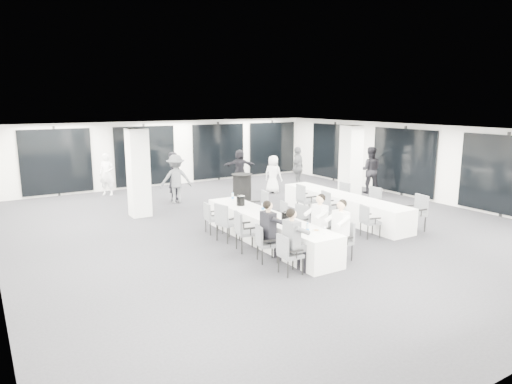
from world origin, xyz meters
TOP-DOWN VIEW (x-y plane):
  - room at (0.89, 1.11)m, footprint 14.04×16.04m
  - column_left at (-2.80, 3.20)m, footprint 0.60×0.60m
  - column_right at (4.20, 1.00)m, footprint 0.60×0.60m
  - banquet_table_main at (-0.91, -1.38)m, footprint 0.90×5.00m
  - banquet_table_side at (2.52, -0.49)m, footprint 0.90×5.00m
  - cocktail_table at (0.94, 3.11)m, footprint 0.76×0.76m
  - chair_main_left_near at (-1.74, -3.44)m, footprint 0.47×0.51m
  - chair_main_left_second at (-1.74, -2.52)m, footprint 0.53×0.55m
  - chair_main_left_mid at (-1.75, -1.62)m, footprint 0.59×0.62m
  - chair_main_left_fourth at (-1.75, -0.68)m, footprint 0.61×0.64m
  - chair_main_left_far at (-1.74, 0.18)m, footprint 0.48×0.52m
  - chair_main_right_near at (-0.09, -3.35)m, footprint 0.47×0.52m
  - chair_main_right_second at (-0.08, -2.58)m, footprint 0.60×0.62m
  - chair_main_right_mid at (-0.08, -1.63)m, footprint 0.56×0.60m
  - chair_main_right_fourth at (-0.09, -0.76)m, footprint 0.53×0.55m
  - chair_main_right_far at (-0.08, 0.27)m, footprint 0.61×0.64m
  - chair_side_left_near at (1.69, -2.39)m, footprint 0.54×0.57m
  - chair_side_left_mid at (1.68, -0.84)m, footprint 0.60×0.64m
  - chair_side_left_far at (1.68, 0.38)m, footprint 0.58×0.62m
  - chair_side_right_near at (3.35, -2.63)m, footprint 0.59×0.63m
  - chair_side_right_mid at (3.35, -0.92)m, footprint 0.52×0.57m
  - chair_side_right_far at (3.34, 0.46)m, footprint 0.51×0.55m
  - seated_guest_a at (-1.58, -3.44)m, footprint 0.50×0.38m
  - seated_guest_b at (-1.58, -2.54)m, footprint 0.50×0.38m
  - seated_guest_c at (-0.25, -3.35)m, footprint 0.50×0.38m
  - seated_guest_d at (-0.25, -2.60)m, footprint 0.50×0.38m
  - standing_guest_a at (-0.96, 4.74)m, footprint 0.96×0.95m
  - standing_guest_c at (-1.07, 4.39)m, footprint 1.40×0.94m
  - standing_guest_d at (4.17, 4.08)m, footprint 1.37×1.23m
  - standing_guest_e at (2.94, 4.07)m, footprint 0.86×0.97m
  - standing_guest_f at (2.94, 6.77)m, footprint 1.69×1.17m
  - standing_guest_g at (-2.83, 7.13)m, footprint 0.88×0.85m
  - standing_guest_h at (6.20, 2.00)m, footprint 1.18×1.13m
  - ice_bucket_near at (-0.94, -2.25)m, footprint 0.23×0.23m
  - ice_bucket_far at (-0.93, -0.05)m, footprint 0.24×0.24m
  - water_bottle_a at (-1.09, -3.28)m, footprint 0.08×0.08m
  - water_bottle_b at (-0.82, -1.03)m, footprint 0.07×0.07m
  - water_bottle_c at (-0.83, 0.61)m, footprint 0.07×0.07m
  - plate_a at (-1.11, -3.09)m, footprint 0.19×0.19m
  - plate_b at (-0.76, -3.18)m, footprint 0.21×0.21m
  - plate_c at (-0.94, -1.83)m, footprint 0.20×0.20m
  - wine_glass at (-0.77, -3.48)m, footprint 0.07×0.07m

SIDE VIEW (x-z plane):
  - banquet_table_main at x=-0.91m, z-range 0.00..0.75m
  - banquet_table_side at x=2.52m, z-range 0.00..0.75m
  - chair_main_left_second at x=-1.74m, z-range 0.06..0.92m
  - chair_main_left_far at x=-1.74m, z-range 0.06..0.93m
  - chair_main_left_near at x=-1.74m, z-range 0.06..0.94m
  - chair_main_right_fourth at x=-0.09m, z-range 0.06..0.94m
  - chair_side_left_near at x=1.69m, z-range 0.06..0.95m
  - chair_main_right_near at x=-0.09m, z-range 0.06..0.96m
  - chair_side_right_far at x=3.34m, z-range 0.06..0.98m
  - cocktail_table at x=0.94m, z-range 0.01..1.07m
  - chair_main_right_mid at x=-0.08m, z-range 0.07..1.01m
  - chair_side_right_mid at x=3.35m, z-range 0.07..1.04m
  - chair_main_right_second at x=-0.08m, z-range 0.07..1.04m
  - chair_main_left_mid at x=-1.75m, z-range 0.07..1.06m
  - chair_main_right_far at x=-0.08m, z-range 0.07..1.08m
  - chair_side_left_mid at x=1.68m, z-range 0.07..1.08m
  - chair_main_left_fourth at x=-1.75m, z-range 0.07..1.08m
  - chair_side_left_far at x=1.68m, z-range 0.07..1.10m
  - chair_side_right_near at x=3.35m, z-range 0.07..1.10m
  - plate_a at x=-1.11m, z-range 0.75..0.78m
  - plate_b at x=-0.76m, z-range 0.75..0.78m
  - plate_c at x=-0.94m, z-range 0.75..0.78m
  - seated_guest_a at x=-1.58m, z-range 0.09..1.53m
  - seated_guest_b at x=-1.58m, z-range 0.09..1.53m
  - seated_guest_c at x=-0.25m, z-range 0.09..1.53m
  - seated_guest_d at x=-0.25m, z-range 0.09..1.53m
  - standing_guest_e at x=2.94m, z-range 0.00..1.71m
  - standing_guest_f at x=2.94m, z-range 0.00..1.72m
  - water_bottle_c at x=-0.83m, z-range 0.75..0.98m
  - water_bottle_b at x=-0.82m, z-range 0.75..0.98m
  - water_bottle_a at x=-1.09m, z-range 0.75..0.99m
  - ice_bucket_near at x=-0.94m, z-range 0.75..1.02m
  - ice_bucket_far at x=-0.93m, z-range 0.75..1.02m
  - wine_glass at x=-0.77m, z-range 0.79..0.98m
  - standing_guest_g at x=-2.83m, z-range 0.00..1.87m
  - standing_guest_c at x=-1.07m, z-range 0.00..1.99m
  - standing_guest_d at x=4.17m, z-range 0.00..2.04m
  - standing_guest_a at x=-0.96m, z-range 0.00..2.05m
  - standing_guest_h at x=6.20m, z-range 0.00..2.11m
  - room at x=0.89m, z-range -0.03..2.81m
  - column_left at x=-2.80m, z-range 0.00..2.80m
  - column_right at x=4.20m, z-range 0.00..2.80m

